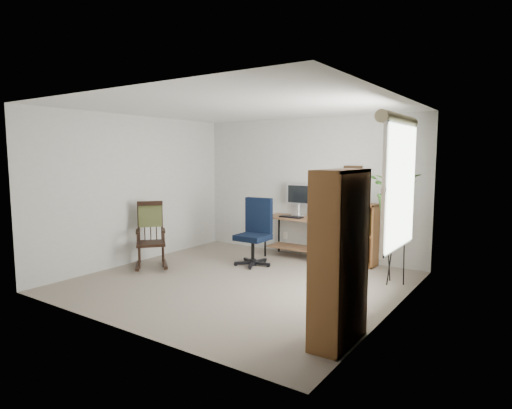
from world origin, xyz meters
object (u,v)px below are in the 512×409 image
Objects in this scene: desk at (294,237)px; rocking_chair at (151,234)px; low_bookshelf at (348,233)px; tall_bookshelf at (339,258)px; office_chair at (253,232)px.

rocking_chair reaches higher than desk.
low_bookshelf is 3.09m from tall_bookshelf.
low_bookshelf is (0.92, 0.12, 0.14)m from desk.
tall_bookshelf reaches higher than low_bookshelf.
office_chair is 1.60m from rocking_chair.
low_bookshelf is 0.61× the size of tall_bookshelf.
desk is at bearing 125.99° from tall_bookshelf.
rocking_chair is 1.05× the size of low_bookshelf.
tall_bookshelf is at bearing -69.38° from low_bookshelf.
rocking_chair is at bearing -141.18° from low_bookshelf.
office_chair is at bearing -141.01° from low_bookshelf.
office_chair is at bearing -9.52° from rocking_chair.
low_bookshelf is at bearing 7.44° from desk.
desk is at bearing 2.19° from rocking_chair.
tall_bookshelf is (3.54, -0.90, 0.29)m from rocking_chair.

